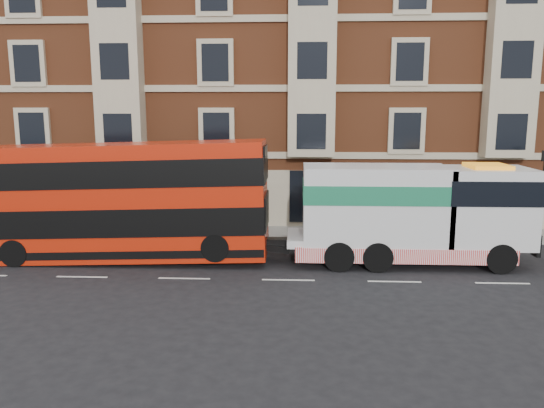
% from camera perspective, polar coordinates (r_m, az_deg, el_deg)
% --- Properties ---
extents(ground, '(120.00, 120.00, 0.00)m').
position_cam_1_polar(ground, '(20.35, 1.77, -8.18)').
color(ground, black).
rests_on(ground, ground).
extents(sidewalk, '(90.00, 3.00, 0.15)m').
position_cam_1_polar(sidewalk, '(27.56, 2.05, -3.15)').
color(sidewalk, slate).
rests_on(sidewalk, ground).
extents(victorian_terrace, '(45.00, 12.00, 20.40)m').
position_cam_1_polar(victorian_terrace, '(34.53, 3.18, 16.19)').
color(victorian_terrace, brown).
rests_on(victorian_terrace, ground).
extents(lamp_post_west, '(0.35, 0.15, 4.35)m').
position_cam_1_polar(lamp_post_west, '(26.55, -11.02, 1.88)').
color(lamp_post_west, black).
rests_on(lamp_post_west, sidewalk).
extents(lamp_post_east, '(0.35, 0.15, 4.35)m').
position_cam_1_polar(lamp_post_east, '(28.32, 27.12, 1.46)').
color(lamp_post_east, black).
rests_on(lamp_post_east, sidewalk).
extents(double_decker_bus, '(12.32, 2.83, 4.99)m').
position_cam_1_polar(double_decker_bus, '(23.38, -15.88, 0.50)').
color(double_decker_bus, red).
rests_on(double_decker_bus, ground).
extents(tow_truck, '(9.87, 2.92, 4.11)m').
position_cam_1_polar(tow_truck, '(22.72, 14.41, -0.89)').
color(tow_truck, silver).
rests_on(tow_truck, ground).
extents(pedestrian, '(0.69, 0.46, 1.88)m').
position_cam_1_polar(pedestrian, '(28.38, -14.49, -0.98)').
color(pedestrian, '#17252F').
rests_on(pedestrian, sidewalk).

